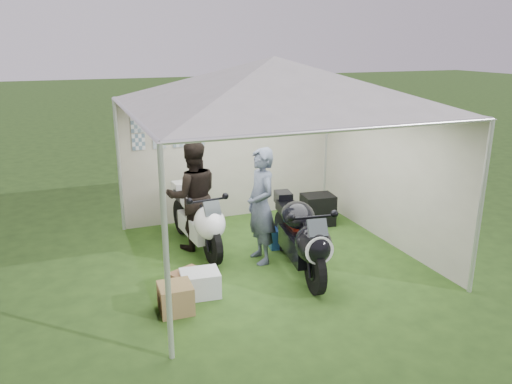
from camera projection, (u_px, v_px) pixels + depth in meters
ground at (272, 256)px, 7.73m from camera, size 80.00×80.00×0.00m
canopy_tent at (273, 87)px, 7.01m from camera, size 5.66×5.66×3.00m
motorcycle_white at (198, 217)px, 7.81m from camera, size 0.56×2.01×0.99m
motorcycle_black at (301, 235)px, 7.02m from camera, size 0.65×2.10×1.04m
paddock_stand at (282, 238)px, 8.04m from camera, size 0.46×0.32×0.32m
person_dark_jacket at (193, 196)px, 7.82m from camera, size 0.90×0.73×1.74m
person_blue_jacket at (261, 206)px, 7.33m from camera, size 0.43×0.65×1.74m
equipment_box at (318, 210)px, 9.01m from camera, size 0.60×0.50×0.55m
crate_0 at (200, 283)px, 6.51m from camera, size 0.53×0.43×0.33m
crate_1 at (176, 298)px, 6.11m from camera, size 0.41×0.41×0.36m
crate_2 at (201, 290)px, 6.48m from camera, size 0.31×0.27×0.19m
crate_3 at (187, 281)px, 6.64m from camera, size 0.49×0.44×0.27m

